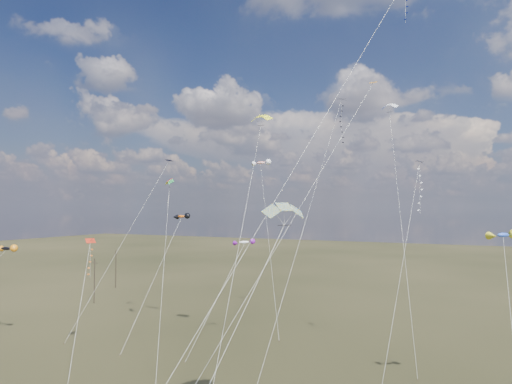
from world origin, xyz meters
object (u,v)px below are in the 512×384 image
at_px(parafoil_yellow, 261,117).
at_px(utility_pole_far, 116,268).
at_px(utility_pole_near, 94,280).
at_px(diamond_black_high, 338,131).
at_px(novelty_black_orange, 6,249).

bearing_deg(parafoil_yellow, utility_pole_far, 149.01).
bearing_deg(utility_pole_near, parafoil_yellow, -20.33).
xyz_separation_m(diamond_black_high, novelty_black_orange, (-37.79, -21.03, -15.55)).
height_order(diamond_black_high, novelty_black_orange, diamond_black_high).
distance_m(utility_pole_near, novelty_black_orange, 25.03).
relative_size(diamond_black_high, novelty_black_orange, 2.60).
bearing_deg(novelty_black_orange, diamond_black_high, 29.10).
height_order(parafoil_yellow, novelty_black_orange, parafoil_yellow).
bearing_deg(utility_pole_far, utility_pole_near, -60.26).
height_order(diamond_black_high, parafoil_yellow, diamond_black_high).
distance_m(utility_pole_near, diamond_black_high, 50.93).
xyz_separation_m(utility_pole_near, diamond_black_high, (45.26, -1.56, 23.31)).
relative_size(utility_pole_far, diamond_black_high, 0.25).
height_order(utility_pole_far, parafoil_yellow, parafoil_yellow).
distance_m(diamond_black_high, novelty_black_orange, 45.96).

